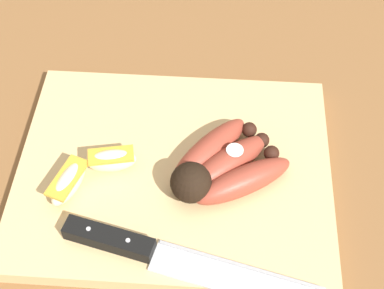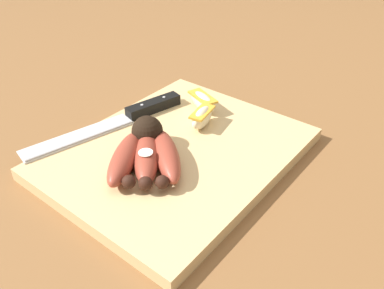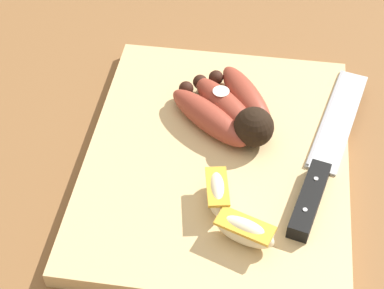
# 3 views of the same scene
# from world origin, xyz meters

# --- Properties ---
(ground_plane) EXTENTS (6.00, 6.00, 0.00)m
(ground_plane) POSITION_xyz_m (0.00, 0.00, 0.00)
(ground_plane) COLOR brown
(cutting_board) EXTENTS (0.37, 0.30, 0.02)m
(cutting_board) POSITION_xyz_m (-0.02, -0.02, 0.01)
(cutting_board) COLOR tan
(cutting_board) RESTS_ON ground_plane
(banana_bunch) EXTENTS (0.15, 0.15, 0.05)m
(banana_bunch) POSITION_xyz_m (0.04, -0.02, 0.04)
(banana_bunch) COLOR black
(banana_bunch) RESTS_ON cutting_board
(chefs_knife) EXTENTS (0.28, 0.09, 0.02)m
(chefs_knife) POSITION_xyz_m (-0.03, -0.13, 0.03)
(chefs_knife) COLOR silver
(chefs_knife) RESTS_ON cutting_board
(apple_wedge_near) EXTENTS (0.04, 0.07, 0.03)m
(apple_wedge_near) POSITION_xyz_m (-0.13, -0.06, 0.04)
(apple_wedge_near) COLOR beige
(apple_wedge_near) RESTS_ON cutting_board
(apple_wedge_middle) EXTENTS (0.06, 0.03, 0.03)m
(apple_wedge_middle) POSITION_xyz_m (-0.09, -0.02, 0.04)
(apple_wedge_middle) COLOR beige
(apple_wedge_middle) RESTS_ON cutting_board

